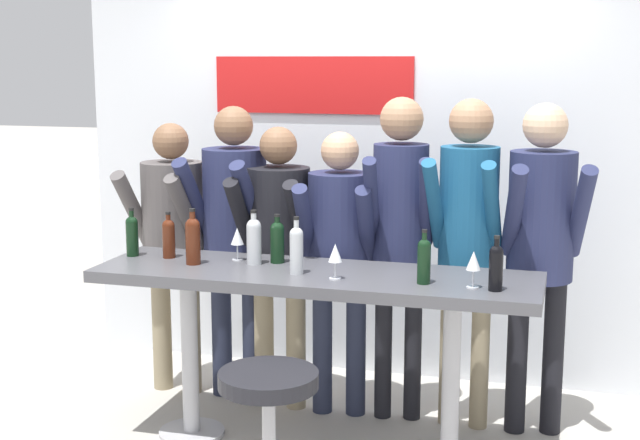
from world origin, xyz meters
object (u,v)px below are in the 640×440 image
at_px(person_center, 339,243).
at_px(wine_bottle_6, 132,234).
at_px(bar_stool, 269,421).
at_px(person_right, 468,224).
at_px(person_far_left, 172,229).
at_px(wine_bottle_3, 193,238).
at_px(wine_bottle_2, 496,265).
at_px(wine_glass_2, 335,254).
at_px(person_left, 234,220).
at_px(person_far_right, 541,231).
at_px(wine_bottle_5, 424,259).
at_px(wine_bottle_7, 254,239).
at_px(wine_bottle_0, 169,236).
at_px(person_center_left, 278,237).
at_px(tasting_table, 315,299).
at_px(wine_bottle_4, 296,248).
at_px(wine_bottle_1, 277,240).
at_px(wine_glass_1, 473,262).
at_px(wine_glass_0, 237,237).
at_px(person_center_right, 400,218).

relative_size(person_center, wine_bottle_6, 6.14).
relative_size(bar_stool, person_right, 0.38).
height_order(person_far_left, wine_bottle_3, person_far_left).
height_order(wine_bottle_2, wine_glass_2, wine_bottle_2).
distance_m(person_left, person_far_right, 1.76).
distance_m(person_far_left, person_right, 1.78).
height_order(person_left, wine_bottle_5, person_left).
bearing_deg(person_left, bar_stool, -58.21).
bearing_deg(wine_bottle_7, wine_bottle_0, 177.80).
xyz_separation_m(bar_stool, wine_bottle_6, (-1.08, 0.83, 0.63)).
relative_size(person_far_left, person_right, 0.91).
relative_size(person_center_left, wine_bottle_3, 5.57).
distance_m(tasting_table, wine_bottle_4, 0.30).
distance_m(wine_bottle_0, wine_bottle_1, 0.61).
xyz_separation_m(person_center, wine_bottle_2, (0.93, -0.65, 0.07)).
bearing_deg(wine_bottle_1, person_center, 57.39).
bearing_deg(wine_bottle_4, wine_bottle_5, -1.75).
xyz_separation_m(wine_bottle_4, wine_glass_1, (0.89, -0.04, -0.01)).
distance_m(wine_bottle_5, wine_glass_1, 0.24).
distance_m(wine_bottle_1, wine_bottle_7, 0.13).
relative_size(person_center, wine_bottle_0, 6.49).
relative_size(wine_bottle_7, wine_glass_1, 1.64).
bearing_deg(person_center, person_center_left, 172.24).
xyz_separation_m(tasting_table, wine_bottle_1, (-0.25, 0.14, 0.27)).
bearing_deg(person_right, person_far_left, -178.45).
height_order(wine_glass_0, wine_glass_2, same).
bearing_deg(wine_glass_2, wine_bottle_1, 145.90).
bearing_deg(wine_glass_0, wine_bottle_6, -174.33).
xyz_separation_m(wine_bottle_3, wine_glass_1, (1.47, -0.09, -0.01)).
relative_size(tasting_table, wine_bottle_5, 8.60).
bearing_deg(wine_bottle_2, wine_bottle_3, 175.75).
height_order(wine_bottle_5, wine_bottle_6, wine_bottle_6).
bearing_deg(person_center_right, wine_bottle_3, -158.53).
distance_m(person_right, wine_glass_0, 1.25).
xyz_separation_m(bar_stool, person_far_left, (-1.08, 1.34, 0.56)).
relative_size(wine_bottle_4, wine_bottle_7, 1.01).
distance_m(person_left, wine_glass_1, 1.64).
relative_size(person_far_left, wine_glass_0, 9.39).
bearing_deg(tasting_table, wine_bottle_2, -8.38).
bearing_deg(wine_bottle_3, wine_glass_2, -7.57).
height_order(person_right, wine_bottle_6, person_right).
bearing_deg(wine_bottle_2, person_far_right, 75.62).
bearing_deg(wine_glass_0, wine_glass_2, -22.97).
distance_m(wine_bottle_2, wine_bottle_6, 2.00).
xyz_separation_m(person_right, wine_bottle_0, (-1.56, -0.44, -0.07)).
bearing_deg(person_center_left, bar_stool, -72.97).
distance_m(wine_bottle_3, wine_glass_1, 1.48).
xyz_separation_m(person_left, wine_bottle_5, (1.24, -0.69, -0.01)).
bearing_deg(wine_bottle_7, person_center_right, 34.15).
height_order(bar_stool, wine_bottle_2, wine_bottle_2).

